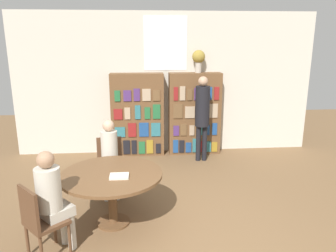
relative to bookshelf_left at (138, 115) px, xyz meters
name	(u,v)px	position (x,y,z in m)	size (l,w,h in m)	color
wall_back	(165,84)	(0.61, 0.19, 0.63)	(6.40, 0.07, 3.00)	beige
bookshelf_left	(138,115)	(0.00, 0.00, 0.00)	(1.11, 0.34, 1.75)	brown
bookshelf_right	(194,114)	(1.23, 0.00, 0.00)	(1.11, 0.34, 1.75)	brown
flower_vase	(199,58)	(1.29, 0.00, 1.18)	(0.27, 0.27, 0.47)	#B7AD9E
reading_table	(112,181)	(-0.33, -2.79, -0.25)	(1.34, 1.34, 0.73)	brown
chair_near_camera	(39,219)	(-1.07, -3.47, -0.37)	(0.57, 0.57, 0.89)	brown
chair_left_side	(110,162)	(-0.44, -1.79, -0.37)	(0.44, 0.44, 0.89)	brown
seated_reader_left	(110,154)	(-0.42, -1.97, -0.17)	(0.29, 0.38, 1.24)	beige
seated_reader_right	(52,195)	(-0.94, -3.35, -0.15)	(0.42, 0.42, 1.26)	beige
librarian_standing	(202,110)	(1.30, -0.50, 0.18)	(0.29, 0.56, 1.74)	black
open_book_on_table	(119,176)	(-0.22, -2.93, -0.13)	(0.24, 0.18, 0.03)	silver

